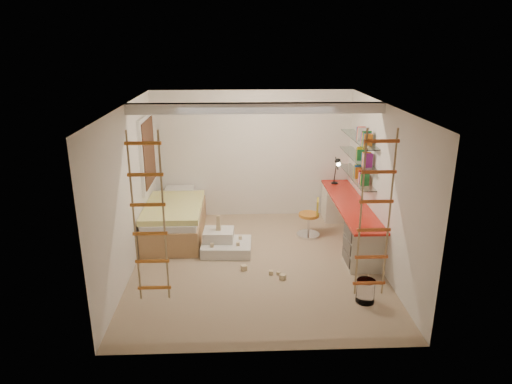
{
  "coord_description": "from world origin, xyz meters",
  "views": [
    {
      "loc": [
        -0.29,
        -6.79,
        3.53
      ],
      "look_at": [
        0.0,
        0.3,
        1.15
      ],
      "focal_mm": 32.0,
      "sensor_mm": 36.0,
      "label": 1
    }
  ],
  "objects_px": {
    "desk": "(349,220)",
    "play_platform": "(224,244)",
    "bed": "(175,219)",
    "swivel_chair": "(310,223)"
  },
  "relations": [
    {
      "from": "bed",
      "to": "swivel_chair",
      "type": "distance_m",
      "value": 2.53
    },
    {
      "from": "desk",
      "to": "swivel_chair",
      "type": "height_order",
      "value": "desk"
    },
    {
      "from": "play_platform",
      "to": "swivel_chair",
      "type": "bearing_deg",
      "value": 20.69
    },
    {
      "from": "bed",
      "to": "play_platform",
      "type": "distance_m",
      "value": 1.21
    },
    {
      "from": "swivel_chair",
      "to": "play_platform",
      "type": "relative_size",
      "value": 0.83
    },
    {
      "from": "bed",
      "to": "play_platform",
      "type": "relative_size",
      "value": 2.27
    },
    {
      "from": "bed",
      "to": "play_platform",
      "type": "xyz_separation_m",
      "value": [
        0.93,
        -0.75,
        -0.18
      ]
    },
    {
      "from": "desk",
      "to": "play_platform",
      "type": "relative_size",
      "value": 3.18
    },
    {
      "from": "desk",
      "to": "play_platform",
      "type": "height_order",
      "value": "desk"
    },
    {
      "from": "bed",
      "to": "desk",
      "type": "bearing_deg",
      "value": -6.49
    }
  ]
}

